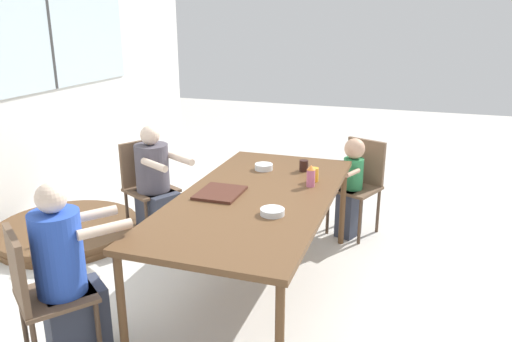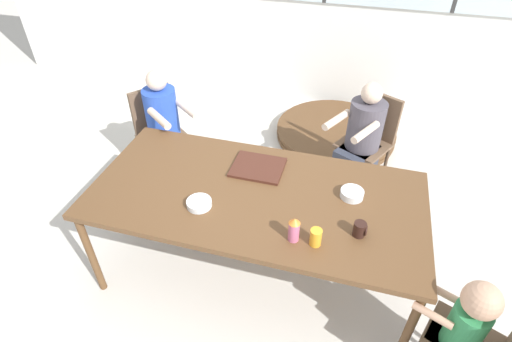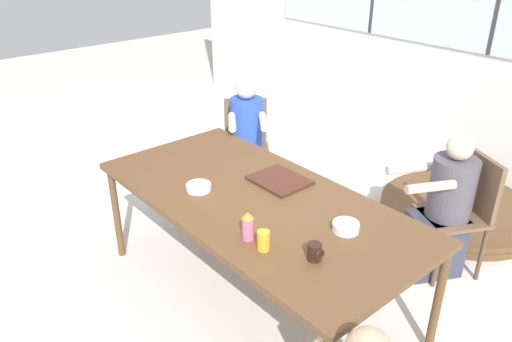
% 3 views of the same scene
% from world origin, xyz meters
% --- Properties ---
extents(ground_plane, '(16.00, 16.00, 0.00)m').
position_xyz_m(ground_plane, '(0.00, 0.00, 0.00)').
color(ground_plane, beige).
extents(dining_table, '(2.15, 1.04, 0.77)m').
position_xyz_m(dining_table, '(0.00, 0.00, 0.72)').
color(dining_table, brown).
rests_on(dining_table, ground_plane).
extents(chair_for_woman_green_shirt, '(0.56, 0.56, 0.88)m').
position_xyz_m(chair_for_woman_green_shirt, '(-1.18, 0.90, 0.53)').
color(chair_for_woman_green_shirt, brown).
rests_on(chair_for_woman_green_shirt, ground_plane).
extents(chair_for_man_blue_shirt, '(0.54, 0.54, 0.88)m').
position_xyz_m(chair_for_man_blue_shirt, '(0.69, 1.31, 0.53)').
color(chair_for_man_blue_shirt, brown).
rests_on(chair_for_man_blue_shirt, ground_plane).
extents(chair_for_toddler, '(0.52, 0.52, 0.88)m').
position_xyz_m(chair_for_toddler, '(1.37, -0.57, 0.53)').
color(chair_for_toddler, brown).
rests_on(chair_for_toddler, ground_plane).
extents(person_woman_green_shirt, '(0.57, 0.53, 1.12)m').
position_xyz_m(person_woman_green_shirt, '(-1.05, 0.80, 0.51)').
color(person_woman_green_shirt, '#333847').
rests_on(person_woman_green_shirt, ground_plane).
extents(person_man_blue_shirt, '(0.52, 0.62, 1.06)m').
position_xyz_m(person_man_blue_shirt, '(0.61, 1.16, 0.47)').
color(person_man_blue_shirt, '#333847').
rests_on(person_man_blue_shirt, ground_plane).
extents(person_toddler, '(0.37, 0.30, 0.93)m').
position_xyz_m(person_toddler, '(1.23, -0.51, 0.46)').
color(person_toddler, '#333847').
rests_on(person_toddler, ground_plane).
extents(food_tray_dark, '(0.35, 0.30, 0.02)m').
position_xyz_m(food_tray_dark, '(-0.06, 0.25, 0.78)').
color(food_tray_dark, '#472319').
rests_on(food_tray_dark, dining_table).
extents(coffee_mug, '(0.08, 0.07, 0.09)m').
position_xyz_m(coffee_mug, '(0.67, -0.19, 0.81)').
color(coffee_mug, black).
rests_on(coffee_mug, dining_table).
extents(sippy_cup, '(0.07, 0.07, 0.16)m').
position_xyz_m(sippy_cup, '(0.31, -0.32, 0.85)').
color(sippy_cup, '#CC668C').
rests_on(sippy_cup, dining_table).
extents(juice_glass, '(0.07, 0.07, 0.11)m').
position_xyz_m(juice_glass, '(0.43, -0.32, 0.82)').
color(juice_glass, gold).
rests_on(juice_glass, dining_table).
extents(bowl_white_shallow, '(0.15, 0.15, 0.05)m').
position_xyz_m(bowl_white_shallow, '(0.60, 0.13, 0.79)').
color(bowl_white_shallow, silver).
rests_on(bowl_white_shallow, dining_table).
extents(bowl_cereal, '(0.16, 0.16, 0.04)m').
position_xyz_m(bowl_cereal, '(-0.31, -0.21, 0.79)').
color(bowl_cereal, silver).
rests_on(bowl_cereal, dining_table).
extents(folded_table_stack, '(1.29, 1.29, 0.12)m').
position_xyz_m(folded_table_stack, '(0.35, 1.98, 0.06)').
color(folded_table_stack, brown).
rests_on(folded_table_stack, ground_plane).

